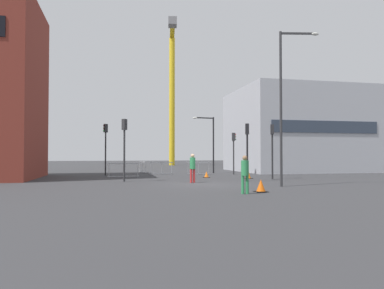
{
  "coord_description": "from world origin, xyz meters",
  "views": [
    {
      "loc": [
        -5.15,
        -20.69,
        1.76
      ],
      "look_at": [
        0.0,
        3.02,
        2.4
      ],
      "focal_mm": 34.23,
      "sensor_mm": 36.0,
      "label": 1
    }
  ],
  "objects_px": {
    "streetlamp_short": "(210,138)",
    "traffic_cone_by_barrier": "(248,175)",
    "streetlamp_tall": "(285,95)",
    "traffic_light_far": "(247,142)",
    "pedestrian_walking": "(245,172)",
    "traffic_light_near": "(234,146)",
    "traffic_cone_orange": "(261,186)",
    "pedestrian_waiting": "(193,166)",
    "traffic_light_corner": "(124,140)",
    "traffic_light_verge": "(272,142)",
    "traffic_light_median": "(106,141)",
    "construction_crane": "(172,75)",
    "traffic_cone_striped": "(206,175)"
  },
  "relations": [
    {
      "from": "streetlamp_short",
      "to": "pedestrian_walking",
      "type": "bearing_deg",
      "value": -100.09
    },
    {
      "from": "streetlamp_short",
      "to": "traffic_light_far",
      "type": "relative_size",
      "value": 1.39
    },
    {
      "from": "streetlamp_short",
      "to": "traffic_light_far",
      "type": "distance_m",
      "value": 10.41
    },
    {
      "from": "traffic_light_far",
      "to": "traffic_cone_by_barrier",
      "type": "height_order",
      "value": "traffic_light_far"
    },
    {
      "from": "traffic_light_near",
      "to": "traffic_light_verge",
      "type": "bearing_deg",
      "value": -83.33
    },
    {
      "from": "traffic_light_verge",
      "to": "traffic_cone_striped",
      "type": "bearing_deg",
      "value": 146.22
    },
    {
      "from": "streetlamp_tall",
      "to": "pedestrian_waiting",
      "type": "xyz_separation_m",
      "value": [
        -4.42,
        3.65,
        -3.96
      ]
    },
    {
      "from": "traffic_light_median",
      "to": "traffic_light_corner",
      "type": "xyz_separation_m",
      "value": [
        1.32,
        -7.14,
        -0.14
      ]
    },
    {
      "from": "streetlamp_tall",
      "to": "streetlamp_short",
      "type": "xyz_separation_m",
      "value": [
        -0.38,
        14.5,
        -1.75
      ]
    },
    {
      "from": "traffic_light_near",
      "to": "traffic_light_median",
      "type": "relative_size",
      "value": 0.85
    },
    {
      "from": "pedestrian_waiting",
      "to": "traffic_light_near",
      "type": "bearing_deg",
      "value": 56.32
    },
    {
      "from": "streetlamp_tall",
      "to": "streetlamp_short",
      "type": "bearing_deg",
      "value": 91.5
    },
    {
      "from": "streetlamp_tall",
      "to": "streetlamp_short",
      "type": "relative_size",
      "value": 1.63
    },
    {
      "from": "traffic_light_verge",
      "to": "traffic_cone_striped",
      "type": "distance_m",
      "value": 5.47
    },
    {
      "from": "streetlamp_tall",
      "to": "traffic_light_median",
      "type": "height_order",
      "value": "streetlamp_tall"
    },
    {
      "from": "traffic_light_corner",
      "to": "traffic_light_verge",
      "type": "xyz_separation_m",
      "value": [
        10.28,
        0.16,
        -0.1
      ]
    },
    {
      "from": "traffic_light_verge",
      "to": "traffic_cone_striped",
      "type": "relative_size",
      "value": 8.33
    },
    {
      "from": "traffic_light_verge",
      "to": "traffic_cone_by_barrier",
      "type": "distance_m",
      "value": 2.9
    },
    {
      "from": "pedestrian_walking",
      "to": "traffic_cone_orange",
      "type": "relative_size",
      "value": 2.92
    },
    {
      "from": "construction_crane",
      "to": "streetlamp_tall",
      "type": "bearing_deg",
      "value": -89.99
    },
    {
      "from": "traffic_light_near",
      "to": "pedestrian_walking",
      "type": "height_order",
      "value": "traffic_light_near"
    },
    {
      "from": "traffic_cone_by_barrier",
      "to": "pedestrian_waiting",
      "type": "bearing_deg",
      "value": -149.01
    },
    {
      "from": "pedestrian_waiting",
      "to": "streetlamp_short",
      "type": "bearing_deg",
      "value": 69.58
    },
    {
      "from": "traffic_cone_by_barrier",
      "to": "traffic_light_median",
      "type": "bearing_deg",
      "value": 149.2
    },
    {
      "from": "traffic_light_corner",
      "to": "traffic_light_verge",
      "type": "height_order",
      "value": "traffic_light_corner"
    },
    {
      "from": "construction_crane",
      "to": "traffic_light_median",
      "type": "relative_size",
      "value": 4.98
    },
    {
      "from": "streetlamp_short",
      "to": "streetlamp_tall",
      "type": "bearing_deg",
      "value": -88.5
    },
    {
      "from": "construction_crane",
      "to": "streetlamp_short",
      "type": "relative_size",
      "value": 4.06
    },
    {
      "from": "streetlamp_short",
      "to": "pedestrian_walking",
      "type": "distance_m",
      "value": 17.99
    },
    {
      "from": "traffic_light_verge",
      "to": "traffic_cone_orange",
      "type": "distance_m",
      "value": 9.29
    },
    {
      "from": "traffic_cone_orange",
      "to": "traffic_light_near",
      "type": "bearing_deg",
      "value": 76.18
    },
    {
      "from": "streetlamp_short",
      "to": "traffic_cone_by_barrier",
      "type": "relative_size",
      "value": 9.04
    },
    {
      "from": "traffic_light_corner",
      "to": "pedestrian_waiting",
      "type": "distance_m",
      "value": 4.75
    },
    {
      "from": "construction_crane",
      "to": "traffic_light_near",
      "type": "height_order",
      "value": "construction_crane"
    },
    {
      "from": "traffic_light_far",
      "to": "traffic_light_corner",
      "type": "height_order",
      "value": "traffic_light_corner"
    },
    {
      "from": "traffic_light_corner",
      "to": "pedestrian_walking",
      "type": "bearing_deg",
      "value": -59.36
    },
    {
      "from": "traffic_cone_striped",
      "to": "traffic_light_corner",
      "type": "bearing_deg",
      "value": -154.96
    },
    {
      "from": "construction_crane",
      "to": "traffic_light_median",
      "type": "bearing_deg",
      "value": -110.16
    },
    {
      "from": "streetlamp_tall",
      "to": "traffic_cone_by_barrier",
      "type": "relative_size",
      "value": 14.73
    },
    {
      "from": "traffic_light_near",
      "to": "traffic_cone_orange",
      "type": "height_order",
      "value": "traffic_light_near"
    },
    {
      "from": "traffic_light_median",
      "to": "traffic_light_corner",
      "type": "height_order",
      "value": "traffic_light_median"
    },
    {
      "from": "traffic_light_median",
      "to": "pedestrian_walking",
      "type": "distance_m",
      "value": 16.93
    },
    {
      "from": "traffic_light_near",
      "to": "traffic_cone_by_barrier",
      "type": "xyz_separation_m",
      "value": [
        -0.72,
        -5.33,
        -2.19
      ]
    },
    {
      "from": "pedestrian_walking",
      "to": "traffic_cone_by_barrier",
      "type": "height_order",
      "value": "pedestrian_walking"
    },
    {
      "from": "traffic_light_far",
      "to": "pedestrian_waiting",
      "type": "bearing_deg",
      "value": -172.87
    },
    {
      "from": "traffic_light_corner",
      "to": "traffic_cone_orange",
      "type": "bearing_deg",
      "value": -52.14
    },
    {
      "from": "traffic_light_near",
      "to": "traffic_cone_orange",
      "type": "bearing_deg",
      "value": -103.82
    },
    {
      "from": "traffic_light_median",
      "to": "traffic_cone_by_barrier",
      "type": "height_order",
      "value": "traffic_light_median"
    },
    {
      "from": "traffic_cone_striped",
      "to": "traffic_cone_by_barrier",
      "type": "bearing_deg",
      "value": -34.29
    },
    {
      "from": "streetlamp_tall",
      "to": "traffic_light_far",
      "type": "height_order",
      "value": "streetlamp_tall"
    }
  ]
}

